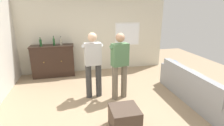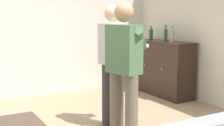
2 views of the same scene
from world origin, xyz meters
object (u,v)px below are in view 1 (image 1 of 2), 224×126
at_px(sideboard_cabinet, 53,61).
at_px(bottle_spirits_clear, 54,42).
at_px(couch, 194,89).
at_px(person_standing_right, 120,63).
at_px(bottle_liquor_amber, 41,43).
at_px(ottoman, 124,118).
at_px(bottle_wine_green, 61,42).
at_px(person_standing_left, 93,62).

bearing_deg(sideboard_cabinet, bottle_spirits_clear, -8.69).
bearing_deg(couch, person_standing_right, 160.89).
relative_size(bottle_liquor_amber, bottle_spirits_clear, 0.91).
xyz_separation_m(couch, sideboard_cabinet, (-3.50, 2.58, 0.20)).
distance_m(bottle_spirits_clear, ottoman, 3.63).
bearing_deg(bottle_liquor_amber, bottle_spirits_clear, 6.62).
distance_m(bottle_wine_green, person_standing_right, 2.44).
relative_size(bottle_wine_green, ottoman, 0.55).
distance_m(bottle_liquor_amber, person_standing_right, 2.85).
bearing_deg(bottle_spirits_clear, sideboard_cabinet, 171.31).
height_order(person_standing_left, person_standing_right, same).
height_order(sideboard_cabinet, bottle_liquor_amber, bottle_liquor_amber).
bearing_deg(bottle_spirits_clear, ottoman, -65.28).
relative_size(sideboard_cabinet, bottle_spirits_clear, 4.48).
xyz_separation_m(bottle_liquor_amber, person_standing_right, (2.09, -1.92, -0.24)).
bearing_deg(bottle_spirits_clear, bottle_liquor_amber, -173.38).
distance_m(bottle_liquor_amber, bottle_spirits_clear, 0.41).
height_order(bottle_liquor_amber, person_standing_left, person_standing_left).
bearing_deg(person_standing_left, sideboard_cabinet, 122.76).
relative_size(sideboard_cabinet, person_standing_left, 0.83).
xyz_separation_m(couch, person_standing_right, (-1.73, 0.60, 0.61)).
height_order(sideboard_cabinet, person_standing_right, person_standing_right).
bearing_deg(person_standing_left, bottle_wine_green, 115.70).
height_order(sideboard_cabinet, bottle_wine_green, bottle_wine_green).
xyz_separation_m(bottle_spirits_clear, ottoman, (1.46, -3.18, -0.97)).
xyz_separation_m(ottoman, person_standing_left, (-0.41, 1.43, 0.72)).
height_order(bottle_wine_green, ottoman, bottle_wine_green).
relative_size(sideboard_cabinet, bottle_liquor_amber, 4.90).
relative_size(couch, bottle_liquor_amber, 8.85).
bearing_deg(bottle_liquor_amber, person_standing_left, -49.46).
bearing_deg(person_standing_right, person_standing_left, 161.48).
bearing_deg(person_standing_right, bottle_liquor_amber, 137.46).
height_order(couch, person_standing_left, person_standing_left).
bearing_deg(ottoman, person_standing_left, 105.88).
bearing_deg(sideboard_cabinet, bottle_liquor_amber, -169.74).
distance_m(bottle_spirits_clear, person_standing_right, 2.60).
bearing_deg(bottle_liquor_amber, bottle_wine_green, 1.47).
bearing_deg(ottoman, sideboard_cabinet, 115.79).
height_order(ottoman, person_standing_right, person_standing_right).
xyz_separation_m(ottoman, person_standing_right, (0.23, 1.21, 0.72)).
bearing_deg(ottoman, bottle_wine_green, 111.41).
bearing_deg(sideboard_cabinet, person_standing_right, -48.21).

